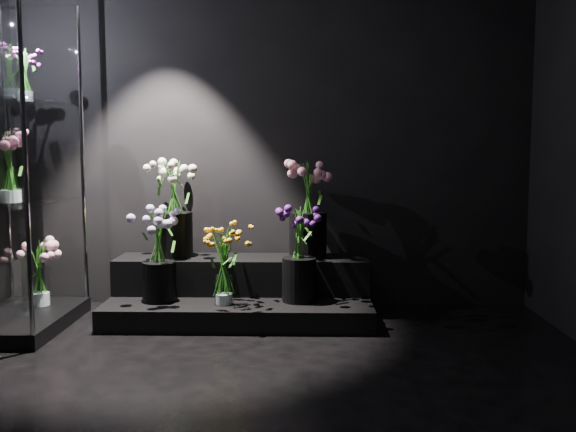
{
  "coord_description": "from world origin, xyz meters",
  "views": [
    {
      "loc": [
        0.26,
        -2.99,
        1.23
      ],
      "look_at": [
        0.16,
        1.2,
        0.79
      ],
      "focal_mm": 40.0,
      "sensor_mm": 36.0,
      "label": 1
    }
  ],
  "objects": [
    {
      "name": "bouquet_case_base_pink",
      "position": [
        -1.63,
        1.47,
        0.36
      ],
      "size": [
        0.37,
        0.37,
        0.47
      ],
      "rotation": [
        0.0,
        0.0,
        -0.23
      ],
      "color": "white",
      "rests_on": "display_case"
    },
    {
      "name": "floor",
      "position": [
        0.0,
        0.0,
        0.0
      ],
      "size": [
        4.0,
        4.0,
        0.0
      ],
      "primitive_type": "plane",
      "color": "black",
      "rests_on": "ground"
    },
    {
      "name": "wall_front",
      "position": [
        0.0,
        -2.0,
        1.4
      ],
      "size": [
        4.0,
        0.0,
        4.0
      ],
      "primitive_type": "plane",
      "rotation": [
        -1.57,
        0.0,
        0.0
      ],
      "color": "black",
      "rests_on": "floor"
    },
    {
      "name": "bouquet_lilac",
      "position": [
        -0.76,
        1.42,
        0.55
      ],
      "size": [
        0.4,
        0.4,
        0.67
      ],
      "rotation": [
        0.0,
        0.0,
        -0.03
      ],
      "color": "black",
      "rests_on": "display_riser"
    },
    {
      "name": "bouquet_cream_roses",
      "position": [
        -0.71,
        1.76,
        0.84
      ],
      "size": [
        0.51,
        0.51,
        0.72
      ],
      "rotation": [
        0.0,
        0.0,
        -0.33
      ],
      "color": "black",
      "rests_on": "display_riser"
    },
    {
      "name": "bouquet_case_pink",
      "position": [
        -1.65,
        1.11,
        1.12
      ],
      "size": [
        0.32,
        0.32,
        0.48
      ],
      "rotation": [
        0.0,
        0.0,
        0.13
      ],
      "color": "white",
      "rests_on": "display_case"
    },
    {
      "name": "display_riser",
      "position": [
        -0.2,
        1.63,
        0.17
      ],
      "size": [
        1.87,
        0.83,
        0.42
      ],
      "color": "black",
      "rests_on": "floor"
    },
    {
      "name": "bouquet_purple",
      "position": [
        0.23,
        1.44,
        0.51
      ],
      "size": [
        0.3,
        0.3,
        0.66
      ],
      "rotation": [
        0.0,
        0.0,
        0.03
      ],
      "color": "black",
      "rests_on": "display_riser"
    },
    {
      "name": "bouquet_pink_roses",
      "position": [
        0.29,
        1.77,
        0.81
      ],
      "size": [
        0.35,
        0.35,
        0.72
      ],
      "rotation": [
        0.0,
        0.0,
        -0.0
      ],
      "color": "black",
      "rests_on": "display_riser"
    },
    {
      "name": "display_case",
      "position": [
        -1.67,
        1.26,
        1.13
      ],
      "size": [
        0.61,
        1.02,
        2.25
      ],
      "color": "black",
      "rests_on": "floor"
    },
    {
      "name": "wall_back",
      "position": [
        0.0,
        2.0,
        1.4
      ],
      "size": [
        4.0,
        0.0,
        4.0
      ],
      "primitive_type": "plane",
      "rotation": [
        1.57,
        0.0,
        0.0
      ],
      "color": "black",
      "rests_on": "floor"
    },
    {
      "name": "bouquet_orange_bells",
      "position": [
        -0.29,
        1.33,
        0.44
      ],
      "size": [
        0.36,
        0.36,
        0.55
      ],
      "rotation": [
        0.0,
        0.0,
        -0.4
      ],
      "color": "white",
      "rests_on": "display_riser"
    },
    {
      "name": "bouquet_case_magenta",
      "position": [
        -1.65,
        1.4,
        1.73
      ],
      "size": [
        0.25,
        0.25,
        0.35
      ],
      "rotation": [
        0.0,
        0.0,
        0.15
      ],
      "color": "white",
      "rests_on": "display_case"
    }
  ]
}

